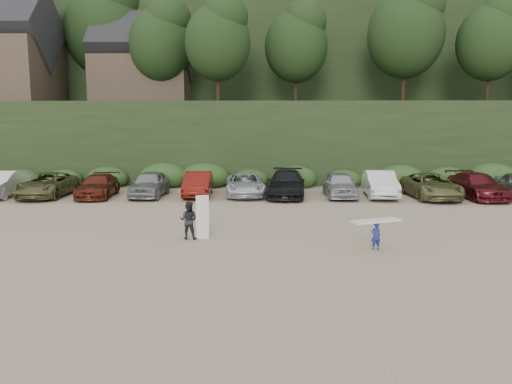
{
  "coord_description": "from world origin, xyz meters",
  "views": [
    {
      "loc": [
        -1.26,
        -20.18,
        4.63
      ],
      "look_at": [
        -1.76,
        3.0,
        1.3
      ],
      "focal_mm": 35.0,
      "sensor_mm": 36.0,
      "label": 1
    }
  ],
  "objects": [
    {
      "name": "hillside_backdrop",
      "position": [
        -0.26,
        35.93,
        11.22
      ],
      "size": [
        90.0,
        41.5,
        28.0
      ],
      "color": "black",
      "rests_on": "ground"
    },
    {
      "name": "ground",
      "position": [
        0.0,
        0.0,
        0.0
      ],
      "size": [
        120.0,
        120.0,
        0.0
      ],
      "primitive_type": "plane",
      "color": "tan",
      "rests_on": "ground"
    },
    {
      "name": "adult_surfer",
      "position": [
        -4.27,
        -1.02,
        0.76
      ],
      "size": [
        1.22,
        0.66,
        1.77
      ],
      "color": "black",
      "rests_on": "ground"
    },
    {
      "name": "parked_cars",
      "position": [
        -1.33,
        9.94,
        0.76
      ],
      "size": [
        40.19,
        6.04,
        1.6
      ],
      "color": "#B3B3B8",
      "rests_on": "ground"
    },
    {
      "name": "child_surfer",
      "position": [
        2.69,
        -2.53,
        0.75
      ],
      "size": [
        1.89,
        1.19,
        1.1
      ],
      "color": "navy",
      "rests_on": "ground"
    }
  ]
}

